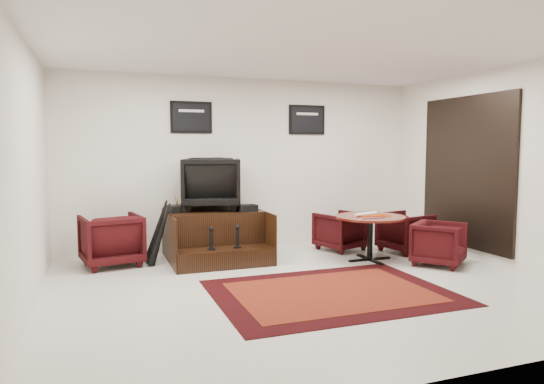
{
  "coord_description": "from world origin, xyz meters",
  "views": [
    {
      "loc": [
        -2.34,
        -5.22,
        1.66
      ],
      "look_at": [
        -0.11,
        0.9,
        1.07
      ],
      "focal_mm": 32.0,
      "sensor_mm": 36.0,
      "label": 1
    }
  ],
  "objects_px": {
    "shine_podium": "(214,236)",
    "table_chair_corner": "(439,242)",
    "table_chair_back": "(340,229)",
    "table_chair_window": "(405,230)",
    "shine_chair": "(211,181)",
    "armchair_side": "(111,237)",
    "meeting_table": "(370,222)"
  },
  "relations": [
    {
      "from": "shine_podium",
      "to": "table_chair_corner",
      "type": "relative_size",
      "value": 2.14
    },
    {
      "from": "table_chair_back",
      "to": "table_chair_window",
      "type": "height_order",
      "value": "table_chair_window"
    },
    {
      "from": "shine_podium",
      "to": "shine_chair",
      "type": "bearing_deg",
      "value": 90.0
    },
    {
      "from": "shine_chair",
      "to": "table_chair_back",
      "type": "xyz_separation_m",
      "value": [
        2.07,
        -0.28,
        -0.82
      ]
    },
    {
      "from": "armchair_side",
      "to": "table_chair_corner",
      "type": "bearing_deg",
      "value": 149.36
    },
    {
      "from": "table_chair_back",
      "to": "table_chair_corner",
      "type": "distance_m",
      "value": 1.64
    },
    {
      "from": "armchair_side",
      "to": "table_chair_back",
      "type": "bearing_deg",
      "value": 166.65
    },
    {
      "from": "shine_podium",
      "to": "armchair_side",
      "type": "height_order",
      "value": "armchair_side"
    },
    {
      "from": "shine_chair",
      "to": "table_chair_corner",
      "type": "relative_size",
      "value": 1.3
    },
    {
      "from": "meeting_table",
      "to": "table_chair_back",
      "type": "xyz_separation_m",
      "value": [
        -0.05,
        0.83,
        -0.24
      ]
    },
    {
      "from": "meeting_table",
      "to": "table_chair_window",
      "type": "relative_size",
      "value": 1.45
    },
    {
      "from": "shine_podium",
      "to": "table_chair_corner",
      "type": "bearing_deg",
      "value": -28.33
    },
    {
      "from": "table_chair_back",
      "to": "table_chair_corner",
      "type": "relative_size",
      "value": 1.02
    },
    {
      "from": "shine_podium",
      "to": "meeting_table",
      "type": "xyz_separation_m",
      "value": [
        2.13,
        -0.97,
        0.25
      ]
    },
    {
      "from": "armchair_side",
      "to": "meeting_table",
      "type": "relative_size",
      "value": 0.79
    },
    {
      "from": "table_chair_window",
      "to": "shine_chair",
      "type": "bearing_deg",
      "value": 63.18
    },
    {
      "from": "armchair_side",
      "to": "table_chair_back",
      "type": "relative_size",
      "value": 1.17
    },
    {
      "from": "table_chair_back",
      "to": "table_chair_window",
      "type": "bearing_deg",
      "value": 133.6
    },
    {
      "from": "shine_chair",
      "to": "table_chair_window",
      "type": "height_order",
      "value": "shine_chair"
    },
    {
      "from": "meeting_table",
      "to": "table_chair_window",
      "type": "distance_m",
      "value": 0.96
    },
    {
      "from": "shine_podium",
      "to": "meeting_table",
      "type": "distance_m",
      "value": 2.35
    },
    {
      "from": "shine_podium",
      "to": "table_chair_window",
      "type": "bearing_deg",
      "value": -11.74
    },
    {
      "from": "shine_chair",
      "to": "armchair_side",
      "type": "height_order",
      "value": "shine_chair"
    },
    {
      "from": "meeting_table",
      "to": "table_chair_back",
      "type": "height_order",
      "value": "table_chair_back"
    },
    {
      "from": "shine_podium",
      "to": "armchair_side",
      "type": "bearing_deg",
      "value": 179.31
    },
    {
      "from": "table_chair_window",
      "to": "meeting_table",
      "type": "bearing_deg",
      "value": 99.38
    },
    {
      "from": "table_chair_window",
      "to": "armchair_side",
      "type": "bearing_deg",
      "value": 69.43
    },
    {
      "from": "shine_chair",
      "to": "table_chair_back",
      "type": "distance_m",
      "value": 2.25
    },
    {
      "from": "meeting_table",
      "to": "table_chair_back",
      "type": "relative_size",
      "value": 1.47
    },
    {
      "from": "shine_chair",
      "to": "table_chair_corner",
      "type": "distance_m",
      "value": 3.46
    },
    {
      "from": "armchair_side",
      "to": "table_chair_corner",
      "type": "height_order",
      "value": "armchair_side"
    },
    {
      "from": "table_chair_corner",
      "to": "shine_podium",
      "type": "bearing_deg",
      "value": 113.18
    }
  ]
}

